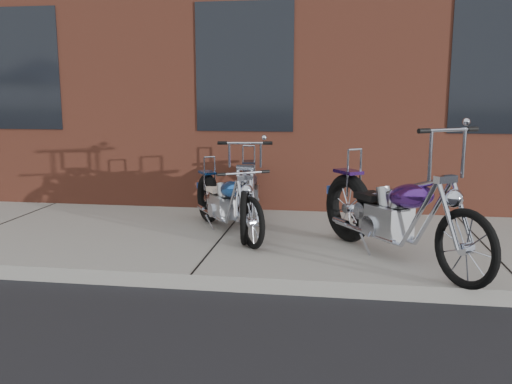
# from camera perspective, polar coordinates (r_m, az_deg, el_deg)

# --- Properties ---
(ground) EXTENTS (120.00, 120.00, 0.00)m
(ground) POSITION_cam_1_polar(r_m,az_deg,el_deg) (5.23, -6.83, -10.20)
(ground) COLOR black
(ground) RESTS_ON ground
(sidewalk) EXTENTS (22.00, 3.00, 0.15)m
(sidewalk) POSITION_cam_1_polar(r_m,az_deg,el_deg) (6.60, -3.39, -5.13)
(sidewalk) COLOR gray
(sidewalk) RESTS_ON ground
(chopper_purple) EXTENTS (1.50, 2.09, 1.38)m
(chopper_purple) POSITION_cam_1_polar(r_m,az_deg,el_deg) (5.66, 14.40, -2.59)
(chopper_purple) COLOR black
(chopper_purple) RESTS_ON sidewalk
(chopper_blue) EXTENTS (1.19, 1.73, 0.88)m
(chopper_blue) POSITION_cam_1_polar(r_m,az_deg,el_deg) (6.58, -3.14, -1.25)
(chopper_blue) COLOR black
(chopper_blue) RESTS_ON sidewalk
(chopper_third) EXTENTS (0.56, 2.25, 1.14)m
(chopper_third) POSITION_cam_1_polar(r_m,az_deg,el_deg) (6.89, -0.93, -0.35)
(chopper_third) COLOR black
(chopper_third) RESTS_ON sidewalk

